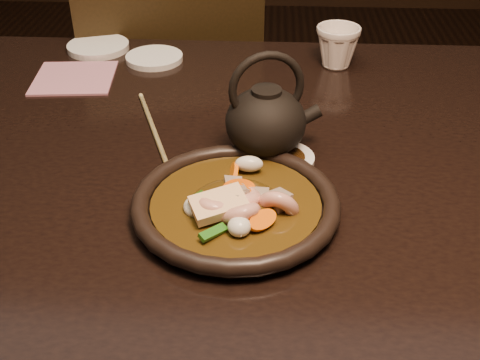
# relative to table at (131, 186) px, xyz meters

# --- Properties ---
(table) EXTENTS (1.60, 0.90, 0.75)m
(table) POSITION_rel_table_xyz_m (0.00, 0.00, 0.00)
(table) COLOR black
(table) RESTS_ON floor
(chair) EXTENTS (0.56, 0.56, 0.94)m
(chair) POSITION_rel_table_xyz_m (-0.04, 0.62, -0.16)
(chair) COLOR black
(chair) RESTS_ON floor
(plate) EXTENTS (0.28, 0.28, 0.03)m
(plate) POSITION_rel_table_xyz_m (0.18, -0.17, 0.09)
(plate) COLOR black
(plate) RESTS_ON table
(stirfry) EXTENTS (0.17, 0.17, 0.06)m
(stirfry) POSITION_rel_table_xyz_m (0.18, -0.17, 0.10)
(stirfry) COLOR #37250A
(stirfry) RESTS_ON plate
(soy_dish) EXTENTS (0.09, 0.09, 0.01)m
(soy_dish) POSITION_rel_table_xyz_m (0.25, -0.04, 0.08)
(soy_dish) COLOR white
(soy_dish) RESTS_ON table
(saucer_left) EXTENTS (0.13, 0.13, 0.01)m
(saucer_left) POSITION_rel_table_xyz_m (-0.14, 0.39, 0.08)
(saucer_left) COLOR white
(saucer_left) RESTS_ON table
(saucer_right) EXTENTS (0.11, 0.11, 0.01)m
(saucer_right) POSITION_rel_table_xyz_m (-0.01, 0.33, 0.08)
(saucer_right) COLOR white
(saucer_right) RESTS_ON table
(tea_cup) EXTENTS (0.11, 0.11, 0.09)m
(tea_cup) POSITION_rel_table_xyz_m (0.35, 0.33, 0.12)
(tea_cup) COLOR silver
(tea_cup) RESTS_ON table
(chopsticks) EXTENTS (0.10, 0.25, 0.01)m
(chopsticks) POSITION_rel_table_xyz_m (0.04, 0.04, 0.08)
(chopsticks) COLOR tan
(chopsticks) RESTS_ON table
(napkin) EXTENTS (0.16, 0.16, 0.00)m
(napkin) POSITION_rel_table_xyz_m (-0.15, 0.24, 0.08)
(napkin) COLOR #B36E7F
(napkin) RESTS_ON table
(teapot) EXTENTS (0.15, 0.12, 0.16)m
(teapot) POSITION_rel_table_xyz_m (0.22, -0.01, 0.14)
(teapot) COLOR black
(teapot) RESTS_ON table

